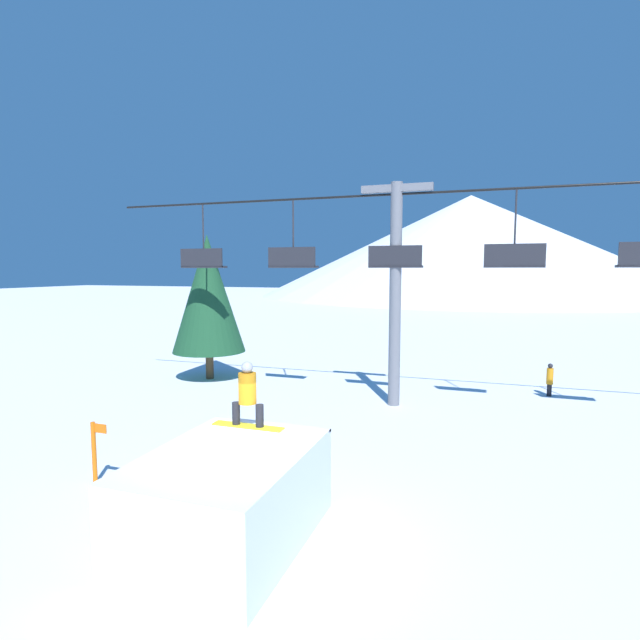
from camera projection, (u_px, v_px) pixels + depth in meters
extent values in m
plane|color=white|center=(247.00, 528.00, 9.09)|extent=(220.00, 220.00, 0.00)
cone|color=silver|center=(470.00, 246.00, 90.10)|extent=(74.89, 74.89, 17.91)
cube|color=white|center=(229.00, 498.00, 8.54)|extent=(2.53, 3.59, 1.60)
cube|color=silver|center=(271.00, 424.00, 10.11)|extent=(2.53, 0.10, 0.06)
cube|color=yellow|center=(248.00, 426.00, 9.83)|extent=(1.48, 0.26, 0.03)
cylinder|color=black|center=(236.00, 413.00, 9.89)|extent=(0.16, 0.16, 0.44)
cylinder|color=black|center=(260.00, 416.00, 9.72)|extent=(0.16, 0.16, 0.44)
cylinder|color=orange|center=(247.00, 388.00, 9.75)|extent=(0.35, 0.35, 0.61)
sphere|color=#B2B2B7|center=(247.00, 367.00, 9.71)|extent=(0.23, 0.23, 0.23)
cylinder|color=slate|center=(395.00, 296.00, 16.97)|extent=(0.40, 0.40, 7.59)
cube|color=slate|center=(397.00, 188.00, 16.61)|extent=(2.40, 0.24, 0.24)
cylinder|color=black|center=(397.00, 194.00, 16.63)|extent=(21.96, 0.08, 0.08)
cylinder|color=#28282D|center=(203.00, 236.00, 19.18)|extent=(0.06, 0.06, 2.40)
cube|color=#232328|center=(204.00, 267.00, 19.30)|extent=(1.80, 0.44, 0.08)
cube|color=#232328|center=(201.00, 258.00, 19.09)|extent=(1.80, 0.08, 0.70)
cylinder|color=#28282D|center=(293.00, 233.00, 17.96)|extent=(0.06, 0.06, 2.40)
cube|color=#232328|center=(293.00, 267.00, 18.08)|extent=(1.80, 0.44, 0.08)
cube|color=#232328|center=(291.00, 257.00, 17.88)|extent=(1.80, 0.08, 0.70)
cylinder|color=#28282D|center=(396.00, 231.00, 16.75)|extent=(0.06, 0.06, 2.40)
cube|color=#232328|center=(396.00, 267.00, 16.87)|extent=(1.80, 0.44, 0.08)
cube|color=#232328|center=(395.00, 256.00, 16.67)|extent=(1.80, 0.08, 0.70)
cylinder|color=#28282D|center=(515.00, 228.00, 15.54)|extent=(0.06, 0.06, 2.40)
cube|color=#232328|center=(514.00, 266.00, 15.66)|extent=(1.80, 0.44, 0.08)
cube|color=#232328|center=(514.00, 255.00, 15.45)|extent=(1.80, 0.08, 0.70)
cylinder|color=#4C3823|center=(210.00, 365.00, 21.44)|extent=(0.33, 0.33, 1.18)
cone|color=#194728|center=(208.00, 294.00, 21.13)|extent=(3.08, 3.08, 4.97)
cylinder|color=orange|center=(94.00, 453.00, 10.91)|extent=(0.10, 0.10, 1.38)
cube|color=orange|center=(100.00, 428.00, 10.79)|extent=(0.36, 0.02, 0.20)
cylinder|color=black|center=(549.00, 390.00, 18.53)|extent=(0.17, 0.17, 0.45)
cylinder|color=orange|center=(550.00, 376.00, 18.47)|extent=(0.24, 0.24, 0.60)
sphere|color=#232328|center=(550.00, 366.00, 18.44)|extent=(0.18, 0.18, 0.18)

